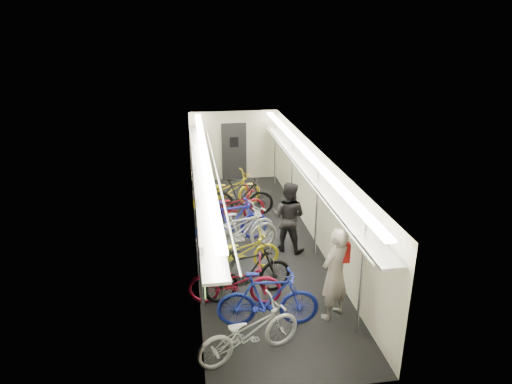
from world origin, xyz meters
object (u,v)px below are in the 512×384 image
object	(u,v)px
bicycle_0	(249,332)
backpack	(343,253)
passenger_mid	(288,217)
bicycle_1	(268,299)
passenger_near	(335,274)

from	to	relation	value
bicycle_0	backpack	size ratio (longest dim) A/B	4.86
passenger_mid	bicycle_1	bearing A→B (deg)	102.75
bicycle_0	passenger_near	bearing A→B (deg)	-82.55
bicycle_0	passenger_mid	world-z (taller)	passenger_mid
bicycle_1	passenger_mid	world-z (taller)	passenger_mid
bicycle_0	bicycle_1	bearing A→B (deg)	-49.90
bicycle_0	bicycle_1	world-z (taller)	bicycle_1
passenger_near	passenger_mid	world-z (taller)	passenger_near
passenger_near	passenger_mid	xyz separation A→B (m)	(-0.26, 2.75, -0.04)
passenger_mid	backpack	distance (m)	2.69
passenger_mid	backpack	world-z (taller)	passenger_mid
bicycle_0	passenger_mid	xyz separation A→B (m)	(1.45, 3.60, 0.39)
bicycle_1	backpack	xyz separation A→B (m)	(1.43, 0.22, 0.72)
bicycle_0	passenger_near	size ratio (longest dim) A/B	1.01
bicycle_1	passenger_near	distance (m)	1.31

